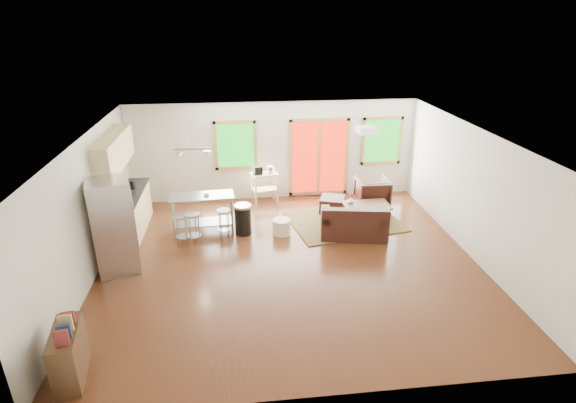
{
  "coord_description": "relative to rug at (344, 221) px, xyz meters",
  "views": [
    {
      "loc": [
        -0.95,
        -7.87,
        4.66
      ],
      "look_at": [
        0.0,
        0.3,
        1.2
      ],
      "focal_mm": 28.0,
      "sensor_mm": 36.0,
      "label": 1
    }
  ],
  "objects": [
    {
      "name": "right_wall",
      "position": [
        2.22,
        -1.74,
        1.29
      ],
      "size": [
        0.02,
        7.0,
        2.6
      ],
      "primitive_type": "cube",
      "color": "beige",
      "rests_on": "ground"
    },
    {
      "name": "back_wall",
      "position": [
        -1.54,
        1.77,
        1.29
      ],
      "size": [
        7.5,
        0.02,
        2.6
      ],
      "primitive_type": "cube",
      "color": "beige",
      "rests_on": "ground"
    },
    {
      "name": "cup",
      "position": [
        -3.21,
        -0.46,
        1.0
      ],
      "size": [
        0.15,
        0.14,
        0.12
      ],
      "primitive_type": "imported",
      "rotation": [
        0.0,
        0.0,
        0.42
      ],
      "color": "silver",
      "rests_on": "island"
    },
    {
      "name": "island",
      "position": [
        -3.34,
        -0.17,
        0.61
      ],
      "size": [
        1.46,
        0.67,
        0.9
      ],
      "rotation": [
        0.0,
        0.0,
        0.07
      ],
      "color": "#B7BABC",
      "rests_on": "floor"
    },
    {
      "name": "french_doors",
      "position": [
        -0.34,
        1.72,
        1.09
      ],
      "size": [
        1.6,
        0.05,
        2.1
      ],
      "color": "#B41C0B",
      "rests_on": "back_wall"
    },
    {
      "name": "rug",
      "position": [
        0.0,
        0.0,
        0.0
      ],
      "size": [
        2.86,
        2.39,
        0.03
      ],
      "primitive_type": "cube",
      "rotation": [
        0.0,
        0.0,
        0.19
      ],
      "color": "#3D5C33",
      "rests_on": "floor"
    },
    {
      "name": "bar_stool_a",
      "position": [
        -3.74,
        -0.79,
        0.52
      ],
      "size": [
        0.36,
        0.36,
        0.72
      ],
      "rotation": [
        0.0,
        0.0,
        -0.06
      ],
      "color": "#B7BABC",
      "rests_on": "floor"
    },
    {
      "name": "window_left",
      "position": [
        -2.54,
        1.72,
        1.49
      ],
      "size": [
        1.1,
        0.05,
        1.3
      ],
      "color": "#125713",
      "rests_on": "back_wall"
    },
    {
      "name": "coffee_table",
      "position": [
        0.52,
        -0.04,
        0.36
      ],
      "size": [
        1.1,
        0.68,
        0.43
      ],
      "rotation": [
        0.0,
        0.0,
        0.02
      ],
      "color": "#3B2615",
      "rests_on": "floor"
    },
    {
      "name": "cabinets",
      "position": [
        -5.02,
        -0.04,
        0.91
      ],
      "size": [
        0.64,
        2.24,
        2.3
      ],
      "color": "#D3B67D",
      "rests_on": "floor"
    },
    {
      "name": "kitchen_cart",
      "position": [
        -1.85,
        1.39,
        0.69
      ],
      "size": [
        0.76,
        0.58,
        1.03
      ],
      "rotation": [
        0.0,
        0.0,
        0.24
      ],
      "color": "#D3B67D",
      "rests_on": "floor"
    },
    {
      "name": "bookshelf",
      "position": [
        -4.89,
        -4.5,
        0.39
      ],
      "size": [
        0.46,
        0.91,
        1.02
      ],
      "rotation": [
        0.0,
        0.0,
        0.15
      ],
      "color": "#3B2615",
      "rests_on": "floor"
    },
    {
      "name": "bar_stool_c",
      "position": [
        -2.86,
        -0.51,
        0.48
      ],
      "size": [
        0.38,
        0.38,
        0.67
      ],
      "rotation": [
        0.0,
        0.0,
        0.22
      ],
      "color": "#B7BABC",
      "rests_on": "floor"
    },
    {
      "name": "vase",
      "position": [
        0.17,
        0.11,
        0.49
      ],
      "size": [
        0.21,
        0.21,
        0.28
      ],
      "rotation": [
        0.0,
        0.0,
        -0.32
      ],
      "color": "silver",
      "rests_on": "coffee_table"
    },
    {
      "name": "ceiling_flush",
      "position": [
        0.06,
        -1.14,
        2.52
      ],
      "size": [
        0.35,
        0.35,
        0.12
      ],
      "primitive_type": "cube",
      "color": "white",
      "rests_on": "ceiling"
    },
    {
      "name": "front_wall",
      "position": [
        -1.54,
        -5.25,
        1.29
      ],
      "size": [
        7.5,
        0.02,
        2.6
      ],
      "primitive_type": "cube",
      "color": "beige",
      "rests_on": "ground"
    },
    {
      "name": "armchair",
      "position": [
        0.93,
        0.87,
        0.4
      ],
      "size": [
        0.81,
        0.76,
        0.82
      ],
      "primitive_type": "imported",
      "rotation": [
        0.0,
        0.0,
        3.12
      ],
      "color": "black",
      "rests_on": "floor"
    },
    {
      "name": "bar_stool_b",
      "position": [
        -3.51,
        -0.8,
        0.55
      ],
      "size": [
        0.47,
        0.47,
        0.75
      ],
      "rotation": [
        0.0,
        0.0,
        0.41
      ],
      "color": "#B7BABC",
      "rests_on": "floor"
    },
    {
      "name": "window_right",
      "position": [
        1.36,
        1.72,
        1.49
      ],
      "size": [
        1.1,
        0.05,
        1.3
      ],
      "color": "#125713",
      "rests_on": "back_wall"
    },
    {
      "name": "refrigerator",
      "position": [
        -4.88,
        -1.63,
        0.92
      ],
      "size": [
        0.91,
        0.9,
        1.86
      ],
      "rotation": [
        0.0,
        0.0,
        0.27
      ],
      "color": "#B7BABC",
      "rests_on": "floor"
    },
    {
      "name": "left_wall",
      "position": [
        -5.3,
        -1.74,
        1.29
      ],
      "size": [
        0.02,
        7.0,
        2.6
      ],
      "primitive_type": "cube",
      "color": "beige",
      "rests_on": "ground"
    },
    {
      "name": "loveseat",
      "position": [
        0.02,
        -0.78,
        0.3
      ],
      "size": [
        1.58,
        1.06,
        0.78
      ],
      "rotation": [
        0.0,
        0.0,
        -0.17
      ],
      "color": "black",
      "rests_on": "floor"
    },
    {
      "name": "book",
      "position": [
        0.5,
        -0.08,
        0.54
      ],
      "size": [
        0.23,
        0.03,
        0.31
      ],
      "primitive_type": "imported",
      "rotation": [
        0.0,
        0.0,
        -0.0
      ],
      "color": "maroon",
      "rests_on": "coffee_table"
    },
    {
      "name": "floor",
      "position": [
        -1.54,
        -1.74,
        -0.02
      ],
      "size": [
        7.5,
        7.0,
        0.02
      ],
      "primitive_type": "cube",
      "color": "#3B1D0E",
      "rests_on": "ground"
    },
    {
      "name": "pendant_light",
      "position": [
        -3.44,
        -0.24,
        1.88
      ],
      "size": [
        0.8,
        0.18,
        0.79
      ],
      "color": "gray",
      "rests_on": "ceiling"
    },
    {
      "name": "ceiling",
      "position": [
        -1.54,
        -1.74,
        2.6
      ],
      "size": [
        7.5,
        7.0,
        0.02
      ],
      "primitive_type": "cube",
      "color": "silver",
      "rests_on": "ground"
    },
    {
      "name": "pouf",
      "position": [
        -1.58,
        -0.5,
        0.17
      ],
      "size": [
        0.52,
        0.52,
        0.36
      ],
      "primitive_type": "cylinder",
      "rotation": [
        0.0,
        0.0,
        0.32
      ],
      "color": "#EEE6CB",
      "rests_on": "floor"
    },
    {
      "name": "trash_can",
      "position": [
        -2.44,
        -0.36,
        0.34
      ],
      "size": [
        0.47,
        0.47,
        0.71
      ],
      "rotation": [
        0.0,
        0.0,
        0.25
      ],
      "color": "black",
      "rests_on": "floor"
    },
    {
      "name": "ottoman",
      "position": [
        -0.17,
        0.59,
        0.18
      ],
      "size": [
        0.74,
        0.74,
        0.39
      ],
      "primitive_type": "cube",
      "rotation": [
        0.0,
        0.0,
        -0.33
      ],
      "color": "black",
      "rests_on": "floor"
    }
  ]
}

